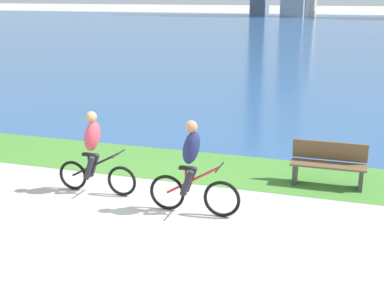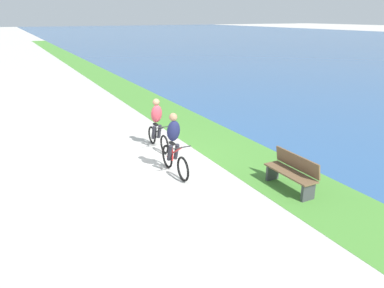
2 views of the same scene
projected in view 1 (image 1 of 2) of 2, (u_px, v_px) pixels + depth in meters
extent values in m
plane|color=#B2AFA8|center=(101.00, 219.00, 9.15)|extent=(300.00, 300.00, 0.00)
cube|color=#478433|center=(166.00, 163.00, 12.11)|extent=(120.00, 2.20, 0.01)
cube|color=#2D568C|center=(321.00, 32.00, 52.14)|extent=(300.00, 85.39, 0.00)
torus|color=black|center=(222.00, 199.00, 9.17)|extent=(0.67, 0.06, 0.67)
torus|color=black|center=(167.00, 192.00, 9.47)|extent=(0.67, 0.06, 0.67)
cylinder|color=red|center=(193.00, 180.00, 9.24)|extent=(0.99, 0.04, 0.62)
cylinder|color=red|center=(186.00, 182.00, 9.29)|extent=(0.04, 0.04, 0.48)
cube|color=black|center=(186.00, 168.00, 9.22)|extent=(0.24, 0.10, 0.05)
cylinder|color=black|center=(220.00, 167.00, 9.02)|extent=(0.03, 0.52, 0.03)
ellipsoid|color=#1E234C|center=(191.00, 148.00, 9.08)|extent=(0.40, 0.36, 0.65)
sphere|color=#A57A59|center=(191.00, 127.00, 8.98)|extent=(0.22, 0.22, 0.22)
cylinder|color=#26262D|center=(190.00, 179.00, 9.36)|extent=(0.27, 0.11, 0.49)
cylinder|color=#26262D|center=(187.00, 183.00, 9.18)|extent=(0.27, 0.11, 0.49)
torus|color=black|center=(122.00, 181.00, 10.13)|extent=(0.60, 0.06, 0.60)
torus|color=black|center=(73.00, 175.00, 10.44)|extent=(0.60, 0.06, 0.60)
cylinder|color=black|center=(95.00, 165.00, 10.22)|extent=(1.04, 0.04, 0.59)
cylinder|color=black|center=(89.00, 166.00, 10.27)|extent=(0.04, 0.04, 0.45)
cube|color=black|center=(88.00, 155.00, 10.20)|extent=(0.24, 0.10, 0.05)
cylinder|color=black|center=(118.00, 154.00, 9.99)|extent=(0.03, 0.52, 0.03)
ellipsoid|color=#BF3F4C|center=(92.00, 136.00, 10.06)|extent=(0.40, 0.36, 0.65)
sphere|color=#A57A59|center=(91.00, 117.00, 9.96)|extent=(0.22, 0.22, 0.22)
cylinder|color=#26262D|center=(94.00, 165.00, 10.34)|extent=(0.27, 0.11, 0.49)
cylinder|color=#26262D|center=(89.00, 168.00, 10.16)|extent=(0.27, 0.11, 0.49)
cube|color=brown|center=(328.00, 165.00, 10.59)|extent=(1.50, 0.45, 0.04)
cube|color=brown|center=(330.00, 151.00, 10.70)|extent=(1.50, 0.11, 0.40)
cube|color=#38383D|center=(361.00, 179.00, 10.46)|extent=(0.08, 0.37, 0.45)
cube|color=#38383D|center=(295.00, 172.00, 10.84)|extent=(0.08, 0.37, 0.45)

